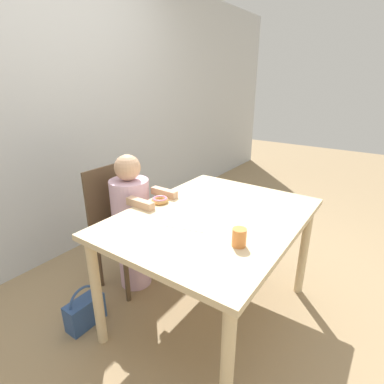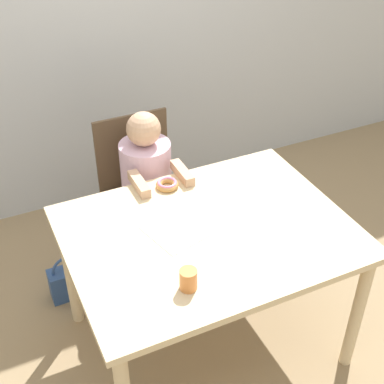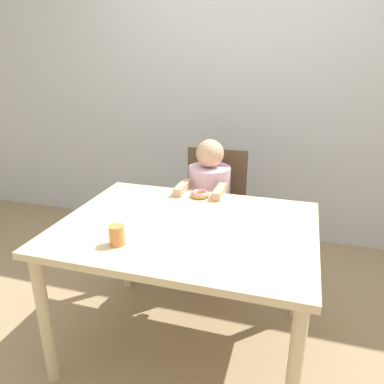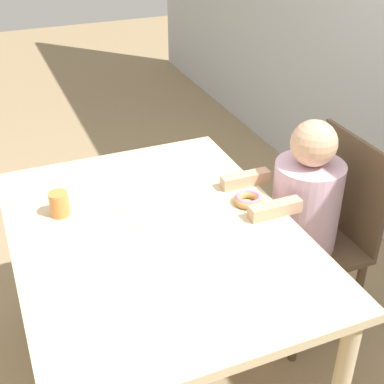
% 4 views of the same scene
% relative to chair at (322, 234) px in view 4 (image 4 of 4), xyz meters
% --- Properties ---
extents(ground_plane, '(12.00, 12.00, 0.00)m').
position_rel_chair_xyz_m(ground_plane, '(0.05, -0.77, -0.49)').
color(ground_plane, '#997F5B').
extents(dining_table, '(1.28, 0.97, 0.75)m').
position_rel_chair_xyz_m(dining_table, '(0.05, -0.77, 0.17)').
color(dining_table, beige).
rests_on(dining_table, ground_plane).
extents(chair, '(0.43, 0.36, 0.93)m').
position_rel_chair_xyz_m(chair, '(0.00, 0.00, 0.00)').
color(chair, brown).
rests_on(chair, ground_plane).
extents(child_figure, '(0.29, 0.46, 1.04)m').
position_rel_chair_xyz_m(child_figure, '(0.00, -0.11, 0.02)').
color(child_figure, silver).
rests_on(child_figure, ground_plane).
extents(donut, '(0.11, 0.11, 0.04)m').
position_rel_chair_xyz_m(donut, '(0.01, -0.38, 0.28)').
color(donut, tan).
rests_on(donut, dining_table).
extents(napkin, '(0.32, 0.32, 0.00)m').
position_rel_chair_xyz_m(napkin, '(-0.08, -0.70, 0.26)').
color(napkin, white).
rests_on(napkin, dining_table).
extents(handbag, '(0.25, 0.11, 0.29)m').
position_rel_chair_xyz_m(handbag, '(-0.50, -0.15, -0.39)').
color(handbag, '#2D4C84').
rests_on(handbag, ground_plane).
extents(cup, '(0.07, 0.07, 0.09)m').
position_rel_chair_xyz_m(cup, '(-0.19, -1.06, 0.30)').
color(cup, orange).
rests_on(cup, dining_table).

